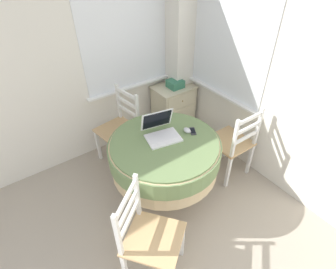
% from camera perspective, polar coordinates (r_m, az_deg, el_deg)
% --- Properties ---
extents(corner_room_shell, '(4.40, 4.71, 2.55)m').
position_cam_1_polar(corner_room_shell, '(2.41, 1.46, 11.72)').
color(corner_room_shell, white).
rests_on(corner_room_shell, ground_plane).
extents(round_dining_table, '(1.10, 1.10, 0.75)m').
position_cam_1_polar(round_dining_table, '(2.60, -0.73, -4.25)').
color(round_dining_table, '#4C3D2D').
rests_on(round_dining_table, ground_plane).
extents(laptop, '(0.38, 0.37, 0.24)m').
position_cam_1_polar(laptop, '(2.54, -1.54, 0.66)').
color(laptop, white).
rests_on(laptop, round_dining_table).
extents(computer_mouse, '(0.06, 0.09, 0.05)m').
position_cam_1_polar(computer_mouse, '(2.61, 4.18, 0.92)').
color(computer_mouse, silver).
rests_on(computer_mouse, round_dining_table).
extents(cell_phone, '(0.11, 0.13, 0.01)m').
position_cam_1_polar(cell_phone, '(2.63, 5.42, 0.75)').
color(cell_phone, '#2D2D33').
rests_on(cell_phone, round_dining_table).
extents(dining_chair_near_back_window, '(0.49, 0.48, 0.93)m').
position_cam_1_polar(dining_chair_near_back_window, '(3.22, -10.37, 1.38)').
color(dining_chair_near_back_window, tan).
rests_on(dining_chair_near_back_window, ground_plane).
extents(dining_chair_near_right_window, '(0.42, 0.43, 0.93)m').
position_cam_1_polar(dining_chair_near_right_window, '(3.04, 13.96, -1.85)').
color(dining_chair_near_right_window, tan).
rests_on(dining_chair_near_right_window, ground_plane).
extents(dining_chair_camera_near, '(0.59, 0.60, 0.93)m').
position_cam_1_polar(dining_chair_camera_near, '(2.20, -4.32, -21.37)').
color(dining_chair_camera_near, tan).
rests_on(dining_chair_camera_near, ground_plane).
extents(corner_cabinet, '(0.54, 0.41, 0.69)m').
position_cam_1_polar(corner_cabinet, '(3.75, 1.19, 5.70)').
color(corner_cabinet, beige).
rests_on(corner_cabinet, ground_plane).
extents(storage_box, '(0.19, 0.18, 0.10)m').
position_cam_1_polar(storage_box, '(3.54, 1.60, 10.99)').
color(storage_box, '#387A5B').
rests_on(storage_box, corner_cabinet).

